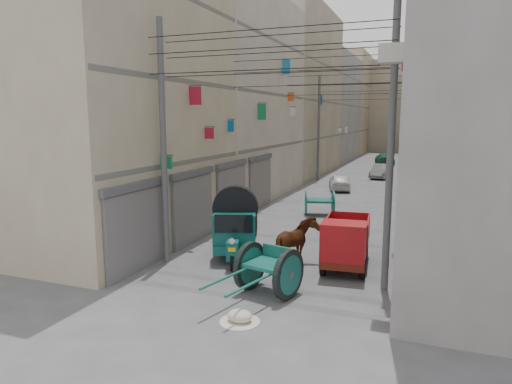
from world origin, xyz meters
The scene contains 18 objects.
ground centered at (0.00, 0.00, 0.00)m, with size 140.00×140.00×0.00m, color #4C4B4E.
building_row_left centered at (-8.00, 34.13, 6.46)m, with size 8.00×62.00×14.00m.
building_row_right centered at (8.00, 34.13, 6.46)m, with size 8.00×62.00×14.00m.
end_cap_building centered at (0.00, 66.00, 6.50)m, with size 22.00×10.00×13.00m, color tan.
shutters_left centered at (-3.92, 10.38, 1.49)m, with size 0.18×14.40×2.88m.
signboards centered at (-0.01, 21.66, 3.43)m, with size 8.22×40.52×5.67m.
ac_units centered at (3.65, 7.67, 7.43)m, with size 0.70×6.55×3.35m.
utility_poles centered at (0.00, 17.00, 4.00)m, with size 7.40×22.20×8.00m.
overhead_cables centered at (0.00, 14.40, 6.77)m, with size 7.40×22.52×1.12m.
auto_rickshaw centered at (-1.58, 7.25, 1.15)m, with size 2.16×2.87×1.95m.
tonga_cart centered at (0.62, 4.49, 0.72)m, with size 1.89×3.26×1.39m.
mini_truck centered at (2.23, 7.27, 0.83)m, with size 1.64×3.19×1.73m.
second_cart centered at (-0.47, 15.30, 0.68)m, with size 1.75×1.64×1.27m.
feed_sack centered at (0.56, 2.57, 0.15)m, with size 0.61×0.49×0.31m, color beige.
horse centered at (0.66, 7.00, 0.80)m, with size 0.86×1.90×1.60m, color brown.
distant_car_white centered at (-1.06, 23.74, 0.56)m, with size 1.33×3.30×1.12m, color silver.
distant_car_grey centered at (0.93, 31.13, 0.57)m, with size 1.20×3.45×1.14m, color slate.
distant_car_green centered at (0.14, 42.45, 0.61)m, with size 1.72×4.23×1.23m, color #1D5637.
Camera 1 is at (4.63, -6.93, 4.86)m, focal length 32.00 mm.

